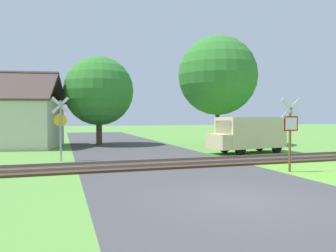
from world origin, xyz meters
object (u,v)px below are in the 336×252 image
at_px(stop_sign_near, 290,129).
at_px(house, 1,122).
at_px(mail_truck, 249,133).
at_px(tree_right, 218,76).
at_px(tree_center, 99,91).
at_px(crossing_sign_far, 61,123).

height_order(stop_sign_near, house, house).
distance_m(stop_sign_near, mail_truck, 7.16).
bearing_deg(tree_right, house, 170.81).
bearing_deg(stop_sign_near, tree_right, -95.45).
height_order(stop_sign_near, mail_truck, stop_sign_near).
height_order(tree_center, mail_truck, tree_center).
distance_m(house, tree_right, 17.01).
relative_size(house, tree_center, 1.30).
relative_size(house, mail_truck, 1.82).
xyz_separation_m(house, tree_center, (7.14, 0.08, 2.45)).
xyz_separation_m(house, mail_truck, (15.39, -8.95, -0.68)).
bearing_deg(tree_center, stop_sign_near, -69.20).
xyz_separation_m(stop_sign_near, mail_truck, (2.25, 6.78, -0.52)).
bearing_deg(crossing_sign_far, house, 108.56).
xyz_separation_m(tree_right, mail_truck, (-0.99, -6.30, -4.39)).
height_order(tree_right, mail_truck, tree_right).
bearing_deg(house, crossing_sign_far, -55.63).
xyz_separation_m(crossing_sign_far, house, (-4.22, 9.37, -0.03)).
bearing_deg(mail_truck, stop_sign_near, 153.19).
bearing_deg(mail_truck, tree_right, -17.38).
bearing_deg(mail_truck, crossing_sign_far, 83.70).
distance_m(crossing_sign_far, tree_center, 10.18).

